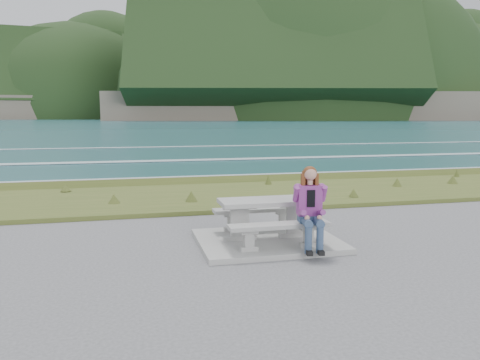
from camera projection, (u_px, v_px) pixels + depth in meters
The scene contains 9 objects.
concrete_slab at pixel (267, 241), 8.81m from camera, with size 2.60×2.10×0.10m, color gray.
picnic_table at pixel (268, 208), 8.73m from camera, with size 1.80×0.75×0.75m.
bench_landward at pixel (279, 229), 8.08m from camera, with size 1.80×0.35×0.45m.
bench_seaward at pixel (258, 213), 9.43m from camera, with size 1.80×0.35×0.45m.
grass_verge at pixel (218, 198), 13.63m from camera, with size 160.00×4.50×0.22m, color #3D511E.
shore_drop at pixel (202, 184), 16.43m from camera, with size 160.00×0.80×2.20m, color #706254.
ocean at pixel (165, 173), 33.22m from camera, with size 1600.00×1600.00×0.09m.
headland_range at pixel (339, 106), 434.77m from camera, with size 729.83×363.95×223.09m.
seated_woman at pixel (311, 219), 8.05m from camera, with size 0.50×0.76×1.43m.
Camera 1 is at (-2.51, -8.21, 2.43)m, focal length 35.00 mm.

